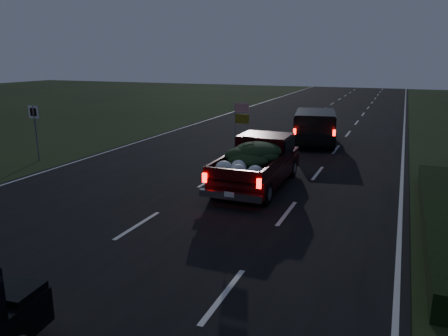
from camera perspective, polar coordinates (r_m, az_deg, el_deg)
The scene contains 6 objects.
ground at distance 12.46m, azimuth -11.20°, elevation -7.42°, with size 120.00×120.00×0.00m, color black.
road_asphalt at distance 12.45m, azimuth -11.20°, elevation -7.37°, with size 14.00×120.00×0.02m, color black.
hedge_row at distance 13.36m, azimuth 26.63°, elevation -5.84°, with size 1.00×10.00×0.60m, color black.
route_sign at distance 21.13m, azimuth -23.47°, elevation 5.27°, with size 0.55×0.08×2.50m.
pickup_truck at distance 15.59m, azimuth 4.43°, elevation 1.09°, with size 1.99×5.10×2.67m.
lead_suv at distance 23.79m, azimuth 11.78°, elevation 5.63°, with size 2.91×5.26×1.43m.
Camera 1 is at (6.51, -9.60, 4.56)m, focal length 35.00 mm.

